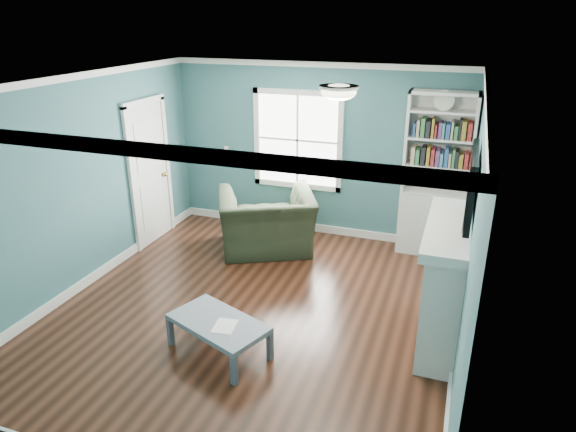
% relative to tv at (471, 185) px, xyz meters
% --- Properties ---
extents(floor, '(5.00, 5.00, 0.00)m').
position_rel_tv_xyz_m(floor, '(-2.20, -0.20, -1.72)').
color(floor, black).
rests_on(floor, ground).
extents(room_walls, '(5.00, 5.00, 5.00)m').
position_rel_tv_xyz_m(room_walls, '(-2.20, -0.20, -0.14)').
color(room_walls, '#31656C').
rests_on(room_walls, ground).
extents(trim, '(4.50, 5.00, 2.60)m').
position_rel_tv_xyz_m(trim, '(-2.20, -0.20, -0.49)').
color(trim, white).
rests_on(trim, ground).
extents(window, '(1.40, 0.06, 1.50)m').
position_rel_tv_xyz_m(window, '(-2.50, 2.29, -0.27)').
color(window, white).
rests_on(window, room_walls).
extents(bookshelf, '(0.90, 0.35, 2.31)m').
position_rel_tv_xyz_m(bookshelf, '(-0.43, 2.10, -0.80)').
color(bookshelf, silver).
rests_on(bookshelf, ground).
extents(fireplace, '(0.44, 1.58, 1.30)m').
position_rel_tv_xyz_m(fireplace, '(-0.12, 0.00, -1.09)').
color(fireplace, black).
rests_on(fireplace, ground).
extents(tv, '(0.06, 1.10, 0.65)m').
position_rel_tv_xyz_m(tv, '(0.00, 0.00, 0.00)').
color(tv, black).
rests_on(tv, fireplace).
extents(door, '(0.12, 0.98, 2.17)m').
position_rel_tv_xyz_m(door, '(-4.42, 1.20, -0.65)').
color(door, silver).
rests_on(door, ground).
extents(ceiling_fixture, '(0.38, 0.38, 0.15)m').
position_rel_tv_xyz_m(ceiling_fixture, '(-1.30, -0.10, 0.82)').
color(ceiling_fixture, white).
rests_on(ceiling_fixture, room_walls).
extents(light_switch, '(0.08, 0.01, 0.12)m').
position_rel_tv_xyz_m(light_switch, '(-3.70, 2.28, -0.52)').
color(light_switch, white).
rests_on(light_switch, room_walls).
extents(recliner, '(1.57, 1.37, 1.16)m').
position_rel_tv_xyz_m(recliner, '(-2.67, 1.40, -1.15)').
color(recliner, black).
rests_on(recliner, ground).
extents(coffee_table, '(1.14, 0.88, 0.37)m').
position_rel_tv_xyz_m(coffee_table, '(-2.22, -1.04, -1.41)').
color(coffee_table, '#4D535D').
rests_on(coffee_table, ground).
extents(paper_sheet, '(0.24, 0.29, 0.00)m').
position_rel_tv_xyz_m(paper_sheet, '(-2.12, -1.10, -1.36)').
color(paper_sheet, white).
rests_on(paper_sheet, coffee_table).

